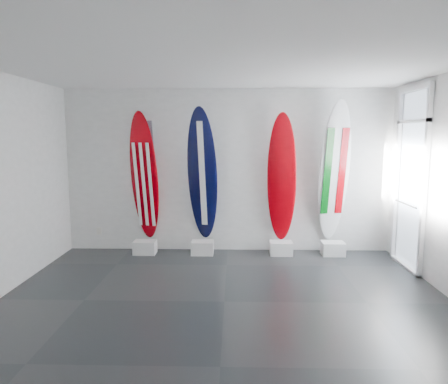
{
  "coord_description": "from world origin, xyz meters",
  "views": [
    {
      "loc": [
        0.13,
        -5.18,
        2.16
      ],
      "look_at": [
        -0.04,
        1.4,
        1.26
      ],
      "focal_mm": 33.31,
      "sensor_mm": 36.0,
      "label": 1
    }
  ],
  "objects_px": {
    "surfboard_usa": "(144,177)",
    "surfboard_navy": "(202,175)",
    "surfboard_swiss": "(282,178)",
    "surfboard_italy": "(334,172)"
  },
  "relations": [
    {
      "from": "surfboard_swiss",
      "to": "surfboard_italy",
      "type": "relative_size",
      "value": 0.91
    },
    {
      "from": "surfboard_usa",
      "to": "surfboard_italy",
      "type": "relative_size",
      "value": 0.92
    },
    {
      "from": "surfboard_italy",
      "to": "surfboard_navy",
      "type": "bearing_deg",
      "value": 167.9
    },
    {
      "from": "surfboard_navy",
      "to": "surfboard_italy",
      "type": "relative_size",
      "value": 0.96
    },
    {
      "from": "surfboard_swiss",
      "to": "surfboard_italy",
      "type": "bearing_deg",
      "value": 11.52
    },
    {
      "from": "surfboard_usa",
      "to": "surfboard_swiss",
      "type": "distance_m",
      "value": 2.49
    },
    {
      "from": "surfboard_usa",
      "to": "surfboard_swiss",
      "type": "bearing_deg",
      "value": 14.35
    },
    {
      "from": "surfboard_usa",
      "to": "surfboard_navy",
      "type": "distance_m",
      "value": 1.06
    },
    {
      "from": "surfboard_usa",
      "to": "surfboard_swiss",
      "type": "height_order",
      "value": "surfboard_usa"
    },
    {
      "from": "surfboard_usa",
      "to": "surfboard_swiss",
      "type": "relative_size",
      "value": 1.02
    }
  ]
}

